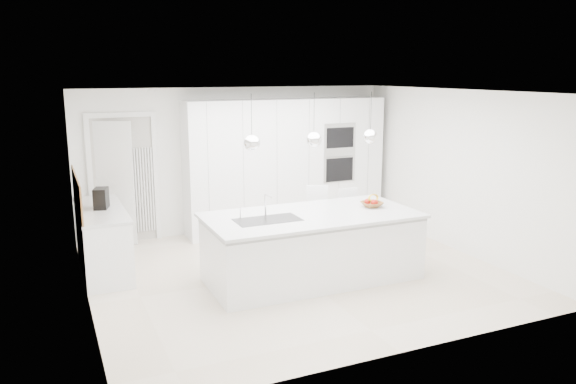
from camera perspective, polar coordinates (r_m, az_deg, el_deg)
name	(u,v)px	position (r m, az deg, el deg)	size (l,w,h in m)	color
floor	(297,273)	(7.94, 0.88, -8.21)	(5.50, 5.50, 0.00)	beige
wall_back	(238,160)	(9.88, -5.15, 3.31)	(5.50, 5.50, 0.00)	white
wall_left	(82,204)	(6.94, -20.21, -1.19)	(5.00, 5.00, 0.00)	white
ceiling	(297,92)	(7.45, 0.94, 10.14)	(5.50, 5.50, 0.00)	white
tall_cabinets	(286,165)	(9.91, -0.19, 2.79)	(3.60, 0.60, 2.30)	white
oven_stack	(340,153)	(10.00, 5.27, 3.98)	(0.62, 0.04, 1.05)	#A5A5A8
doorway_frame	(124,181)	(9.46, -16.32, 1.09)	(1.11, 0.08, 2.13)	white
hallway_door	(108,184)	(9.39, -17.78, 0.79)	(0.82, 0.04, 2.00)	white
radiator	(145,190)	(9.53, -14.34, 0.20)	(0.32, 0.04, 1.40)	white
left_base_cabinets	(103,241)	(8.32, -18.31, -4.75)	(0.60, 1.80, 0.86)	white
left_worktop	(100,210)	(8.21, -18.51, -1.74)	(0.62, 1.82, 0.04)	silver
oak_backsplash	(77,193)	(8.13, -20.66, -0.07)	(0.02, 1.80, 0.50)	olive
island_base	(313,249)	(7.58, 2.53, -5.77)	(2.80, 1.20, 0.86)	white
island_worktop	(311,215)	(7.50, 2.39, -2.39)	(2.84, 1.40, 0.04)	silver
island_sink	(268,226)	(7.21, -2.08, -3.46)	(0.84, 0.44, 0.18)	#3F3F42
island_tap	(265,205)	(7.36, -2.31, -1.31)	(0.02, 0.02, 0.30)	white
pendant_left	(252,143)	(6.93, -3.70, 4.99)	(0.20, 0.20, 0.20)	white
pendant_mid	(314,140)	(7.26, 2.64, 5.33)	(0.20, 0.20, 0.20)	white
pendant_right	(370,137)	(7.68, 8.36, 5.58)	(0.20, 0.20, 0.20)	white
fruit_bowl	(372,204)	(7.95, 8.51, -1.25)	(0.30, 0.30, 0.07)	olive
espresso_machine	(101,198)	(8.18, -18.45, -0.61)	(0.17, 0.27, 0.29)	black
bar_stool_left	(321,221)	(8.55, 3.34, -3.01)	(0.35, 0.48, 1.05)	white
bar_stool_right	(351,221)	(8.77, 6.46, -2.94)	(0.32, 0.45, 0.98)	white
apple_a	(373,202)	(7.93, 8.68, -1.04)	(0.08, 0.08, 0.08)	#B51B11
apple_b	(367,202)	(7.95, 8.06, -0.97)	(0.09, 0.09, 0.09)	#B51B11
apple_c	(376,202)	(7.97, 8.89, -1.03)	(0.07, 0.07, 0.07)	#B51B11
banana_bunch	(373,198)	(7.98, 8.66, -0.61)	(0.22, 0.22, 0.03)	gold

